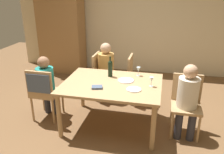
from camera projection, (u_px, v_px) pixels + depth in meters
ground_plane at (112, 124)px, 3.92m from camera, size 10.00×10.00×0.00m
rear_room_partition at (136, 20)px, 5.94m from camera, size 6.40×0.12×2.70m
armoire_cabinet at (62, 30)px, 6.01m from camera, size 1.18×0.62×2.18m
dining_table at (112, 88)px, 3.68m from camera, size 1.52×1.15×0.75m
chair_right_end at (186, 100)px, 3.57m from camera, size 0.44×0.44×0.92m
chair_far_left at (102, 73)px, 4.68m from camera, size 0.44×0.44×0.92m
chair_left_end at (42, 88)px, 3.83m from camera, size 0.44×0.46×0.92m
chair_far_right at (136, 76)px, 4.54m from camera, size 0.44×0.44×0.92m
person_woman_host at (188, 96)px, 3.42m from camera, size 0.31×0.35×1.14m
person_man_bearded at (107, 67)px, 4.61m from camera, size 0.36×0.31×1.15m
person_man_guest at (46, 82)px, 3.95m from camera, size 0.29×0.34×1.10m
wine_bottle_tall_green at (110, 68)px, 3.86m from camera, size 0.08×0.08×0.34m
wine_glass_near_left at (151, 80)px, 3.49m from camera, size 0.07×0.07×0.15m
wine_glass_centre at (138, 69)px, 3.91m from camera, size 0.07×0.07×0.15m
dinner_plate_host at (134, 89)px, 3.41m from camera, size 0.22×0.22×0.01m
dinner_plate_guest_left at (126, 80)px, 3.73m from camera, size 0.26×0.26×0.01m
folded_napkin at (97, 87)px, 3.46m from camera, size 0.19×0.16×0.03m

